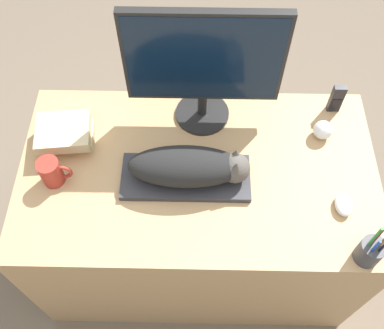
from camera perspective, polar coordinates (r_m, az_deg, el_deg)
The scene contains 11 objects.
ground_plane at distance 2.16m, azimuth 0.42°, elevation -19.55°, with size 12.00×12.00×0.00m, color #6B5B4C.
desk at distance 1.93m, azimuth 0.66°, elevation -6.42°, with size 1.29×0.73×0.74m.
keyboard at distance 1.58m, azimuth -0.80°, elevation -1.64°, with size 0.45×0.18×0.02m.
cat at distance 1.52m, azimuth 0.08°, elevation -0.26°, with size 0.42×0.15×0.13m.
monitor at distance 1.54m, azimuth 1.50°, elevation 12.71°, with size 0.54×0.21×0.49m.
computer_mouse at distance 1.60m, azimuth 18.68°, elevation -4.85°, with size 0.06×0.09×0.04m.
coffee_mug at distance 1.62m, azimuth -17.37°, elevation -0.90°, with size 0.11×0.08×0.11m.
pen_cup at distance 1.52m, azimuth 21.70°, elevation -10.16°, with size 0.08×0.08×0.21m.
baseball at distance 1.73m, azimuth 16.29°, elevation 4.24°, with size 0.07×0.07×0.07m.
phone at distance 1.81m, azimuth 17.88°, elevation 7.96°, with size 0.05×0.03×0.13m.
book_stack at distance 1.71m, azimuth -15.87°, elevation 3.74°, with size 0.21×0.19×0.09m.
Camera 1 is at (-0.01, -0.47, 2.11)m, focal length 42.00 mm.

